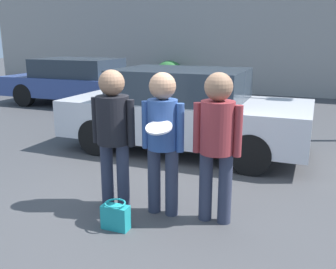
{
  "coord_description": "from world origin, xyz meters",
  "views": [
    {
      "loc": [
        1.8,
        -3.83,
        2.02
      ],
      "look_at": [
        0.24,
        0.09,
        0.92
      ],
      "focal_mm": 40.0,
      "sensor_mm": 36.0,
      "label": 1
    }
  ],
  "objects_px": {
    "person_middle_with_frisbee": "(163,133)",
    "shrub": "(169,77)",
    "person_left": "(113,127)",
    "person_right": "(217,135)",
    "handbag": "(116,216)",
    "parked_car_far": "(80,81)",
    "parked_car_near": "(184,110)"
  },
  "relations": [
    {
      "from": "person_left",
      "to": "handbag",
      "type": "distance_m",
      "value": 1.04
    },
    {
      "from": "person_left",
      "to": "person_right",
      "type": "distance_m",
      "value": 1.24
    },
    {
      "from": "person_left",
      "to": "shrub",
      "type": "height_order",
      "value": "person_left"
    },
    {
      "from": "parked_car_near",
      "to": "handbag",
      "type": "relative_size",
      "value": 13.99
    },
    {
      "from": "person_left",
      "to": "person_middle_with_frisbee",
      "type": "relative_size",
      "value": 1.01
    },
    {
      "from": "person_middle_with_frisbee",
      "to": "parked_car_near",
      "type": "xyz_separation_m",
      "value": [
        -0.64,
        2.56,
        -0.24
      ]
    },
    {
      "from": "shrub",
      "to": "person_right",
      "type": "bearing_deg",
      "value": -65.59
    },
    {
      "from": "shrub",
      "to": "handbag",
      "type": "bearing_deg",
      "value": -71.68
    },
    {
      "from": "person_right",
      "to": "handbag",
      "type": "bearing_deg",
      "value": -148.39
    },
    {
      "from": "person_right",
      "to": "parked_car_far",
      "type": "xyz_separation_m",
      "value": [
        -5.78,
        5.85,
        -0.28
      ]
    },
    {
      "from": "handbag",
      "to": "shrub",
      "type": "bearing_deg",
      "value": 108.32
    },
    {
      "from": "person_middle_with_frisbee",
      "to": "parked_car_near",
      "type": "bearing_deg",
      "value": 103.97
    },
    {
      "from": "person_right",
      "to": "parked_car_far",
      "type": "distance_m",
      "value": 8.23
    },
    {
      "from": "parked_car_far",
      "to": "shrub",
      "type": "height_order",
      "value": "parked_car_far"
    },
    {
      "from": "person_left",
      "to": "handbag",
      "type": "relative_size",
      "value": 5.38
    },
    {
      "from": "parked_car_far",
      "to": "shrub",
      "type": "relative_size",
      "value": 3.95
    },
    {
      "from": "person_right",
      "to": "handbag",
      "type": "relative_size",
      "value": 5.4
    },
    {
      "from": "person_left",
      "to": "person_middle_with_frisbee",
      "type": "height_order",
      "value": "person_left"
    },
    {
      "from": "person_right",
      "to": "shrub",
      "type": "bearing_deg",
      "value": 114.41
    },
    {
      "from": "person_left",
      "to": "parked_car_far",
      "type": "distance_m",
      "value": 7.47
    },
    {
      "from": "person_left",
      "to": "person_right",
      "type": "relative_size",
      "value": 1.0
    },
    {
      "from": "person_right",
      "to": "handbag",
      "type": "height_order",
      "value": "person_right"
    },
    {
      "from": "person_middle_with_frisbee",
      "to": "parked_car_far",
      "type": "relative_size",
      "value": 0.35
    },
    {
      "from": "parked_car_far",
      "to": "handbag",
      "type": "bearing_deg",
      "value": -53.09
    },
    {
      "from": "person_left",
      "to": "person_right",
      "type": "xyz_separation_m",
      "value": [
        1.23,
        0.07,
        -0.0
      ]
    },
    {
      "from": "shrub",
      "to": "handbag",
      "type": "distance_m",
      "value": 10.39
    },
    {
      "from": "person_middle_with_frisbee",
      "to": "shrub",
      "type": "height_order",
      "value": "person_middle_with_frisbee"
    },
    {
      "from": "person_left",
      "to": "shrub",
      "type": "xyz_separation_m",
      "value": [
        -2.97,
        9.34,
        -0.41
      ]
    },
    {
      "from": "parked_car_far",
      "to": "handbag",
      "type": "xyz_separation_m",
      "value": [
        4.83,
        -6.43,
        -0.57
      ]
    },
    {
      "from": "person_middle_with_frisbee",
      "to": "parked_car_far",
      "type": "distance_m",
      "value": 7.84
    },
    {
      "from": "parked_car_far",
      "to": "handbag",
      "type": "relative_size",
      "value": 15.19
    },
    {
      "from": "parked_car_far",
      "to": "shrub",
      "type": "xyz_separation_m",
      "value": [
        1.57,
        3.42,
        -0.12
      ]
    }
  ]
}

